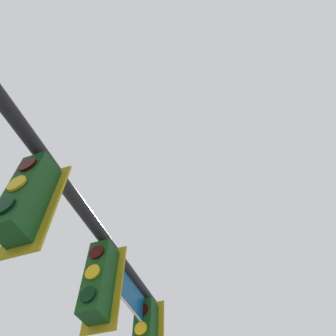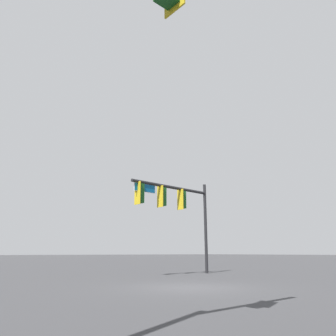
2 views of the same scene
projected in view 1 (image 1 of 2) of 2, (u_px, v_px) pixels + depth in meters
The scene contains 1 object.
signal_pole_near at pixel (56, 250), 3.80m from camera, with size 6.24×0.87×5.81m.
Camera 1 is at (-6.18, -8.27, 1.92)m, focal length 35.00 mm.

